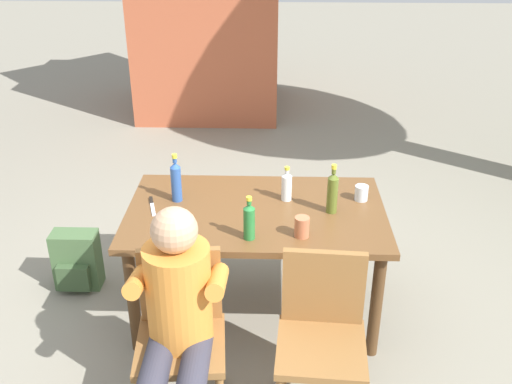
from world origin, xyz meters
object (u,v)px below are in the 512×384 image
object	(u,v)px
chair_near_left	(181,326)
chair_near_right	(322,329)
cup_terracotta	(302,227)
bottle_clear	(287,186)
bottle_blue	(176,181)
bottle_olive	(332,192)
backpack_by_near_side	(77,261)
table_knife	(152,205)
dining_table	(256,223)
person_in_white_shirt	(177,313)
bottle_green	(249,221)
cup_glass	(361,193)

from	to	relation	value
chair_near_left	chair_near_right	xyz separation A→B (m)	(0.71, 0.00, 0.00)
chair_near_right	cup_terracotta	world-z (taller)	chair_near_right
bottle_clear	bottle_blue	world-z (taller)	bottle_blue
bottle_olive	backpack_by_near_side	xyz separation A→B (m)	(-1.68, 0.23, -0.67)
cup_terracotta	table_knife	world-z (taller)	cup_terracotta
chair_near_left	cup_terracotta	bearing A→B (deg)	37.60
dining_table	table_knife	xyz separation A→B (m)	(-0.63, 0.04, 0.10)
bottle_clear	chair_near_left	bearing A→B (deg)	-120.77
backpack_by_near_side	bottle_olive	bearing A→B (deg)	-7.73
person_in_white_shirt	bottle_olive	xyz separation A→B (m)	(0.80, 0.87, 0.22)
chair_near_right	person_in_white_shirt	size ratio (longest dim) A/B	0.74
person_in_white_shirt	bottle_blue	xyz separation A→B (m)	(-0.14, 0.99, 0.22)
backpack_by_near_side	chair_near_right	bearing A→B (deg)	-31.95
chair_near_left	bottle_green	xyz separation A→B (m)	(0.33, 0.44, 0.36)
bottle_clear	table_knife	bearing A→B (deg)	-172.91
dining_table	bottle_green	world-z (taller)	bottle_green
bottle_clear	cup_terracotta	bearing A→B (deg)	-79.75
bottle_olive	cup_glass	distance (m)	0.27
dining_table	cup_terracotta	world-z (taller)	cup_terracotta
table_knife	cup_terracotta	bearing A→B (deg)	-20.19
dining_table	cup_glass	world-z (taller)	cup_glass
dining_table	bottle_olive	bearing A→B (deg)	-1.31
person_in_white_shirt	cup_glass	distance (m)	1.44
bottle_green	table_knife	size ratio (longest dim) A/B	1.09
bottle_green	cup_terracotta	distance (m)	0.29
person_in_white_shirt	backpack_by_near_side	xyz separation A→B (m)	(-0.88, 1.10, -0.46)
bottle_green	backpack_by_near_side	xyz separation A→B (m)	(-1.20, 0.54, -0.65)
bottle_green	backpack_by_near_side	size ratio (longest dim) A/B	0.62
bottle_green	cup_terracotta	world-z (taller)	bottle_green
bottle_olive	bottle_blue	bearing A→B (deg)	172.85
person_in_white_shirt	bottle_clear	distance (m)	1.16
chair_near_left	dining_table	bearing A→B (deg)	65.18
bottle_blue	cup_glass	xyz separation A→B (m)	(1.14, 0.04, -0.09)
chair_near_right	bottle_blue	size ratio (longest dim) A/B	2.81
cup_terracotta	cup_glass	xyz separation A→B (m)	(0.38, 0.44, -0.01)
cup_terracotta	table_knife	distance (m)	0.96
table_knife	backpack_by_near_side	xyz separation A→B (m)	(-0.59, 0.18, -0.55)
bottle_green	dining_table	bearing A→B (deg)	85.27
person_in_white_shirt	bottle_blue	world-z (taller)	person_in_white_shirt
dining_table	bottle_blue	xyz separation A→B (m)	(-0.49, 0.11, 0.22)
bottle_blue	dining_table	bearing A→B (deg)	-12.39
bottle_blue	cup_terracotta	size ratio (longest dim) A/B	2.63
chair_near_right	bottle_olive	world-z (taller)	bottle_olive
bottle_blue	person_in_white_shirt	bearing A→B (deg)	-81.85
cup_terracotta	cup_glass	distance (m)	0.59
chair_near_left	bottle_olive	bearing A→B (deg)	43.33
chair_near_right	table_knife	size ratio (longest dim) A/B	3.67
chair_near_left	cup_terracotta	distance (m)	0.84
bottle_clear	bottle_green	xyz separation A→B (m)	(-0.21, -0.46, 0.01)
bottle_blue	backpack_by_near_side	bearing A→B (deg)	171.55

